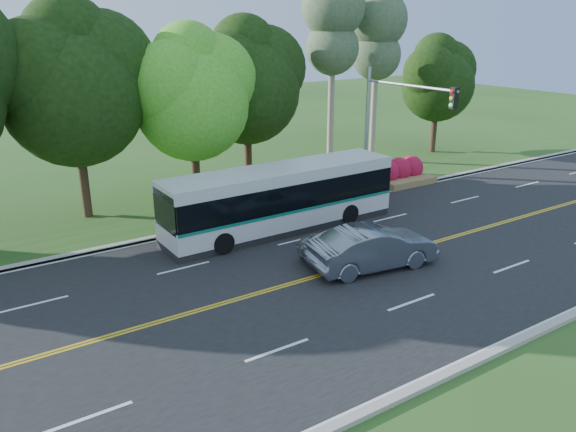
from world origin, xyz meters
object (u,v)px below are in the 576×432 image
suv (360,242)px  sedan (373,248)px  traffic_signal (392,116)px  transit_bus (281,199)px

suv → sedan: bearing=169.6°
traffic_signal → sedan: bearing=-136.3°
traffic_signal → sedan: traffic_signal is taller
sedan → suv: bearing=-2.3°
transit_bus → sedan: size_ratio=2.21×
sedan → traffic_signal: bearing=-37.7°
traffic_signal → suv: size_ratio=1.38×
transit_bus → sedan: (0.69, -5.63, -0.62)m
sedan → suv: 1.07m
sedan → transit_bus: bearing=15.6°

